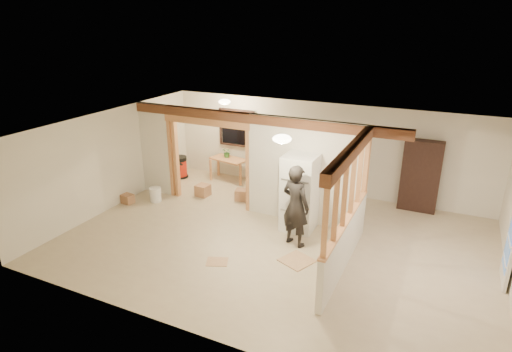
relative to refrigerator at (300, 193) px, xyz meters
The scene contains 28 objects.
floor 1.21m from the refrigerator, 107.46° to the right, with size 9.00×6.50×0.01m, color #C3B191.
ceiling 1.81m from the refrigerator, 107.46° to the right, with size 9.00×6.50×0.01m, color white.
wall_back 2.50m from the refrigerator, 95.72° to the left, with size 9.00×0.01×2.50m, color silver.
wall_front 4.06m from the refrigerator, 93.50° to the right, with size 9.00×0.01×2.50m, color silver.
wall_left 4.83m from the refrigerator, behind, with size 0.01×6.50×2.50m, color silver.
partition_left_stub 4.33m from the refrigerator, behind, with size 0.90×0.12×2.50m, color silver.
partition_center 0.55m from the refrigerator, 96.46° to the left, with size 2.80×0.12×2.50m, color silver.
doorway_frame 2.69m from the refrigerator, behind, with size 2.46×0.14×2.20m, color tan.
header_beam_back 1.99m from the refrigerator, 161.60° to the left, with size 7.00×0.18×0.22m, color brown.
header_beam_right 2.34m from the refrigerator, 41.22° to the right, with size 0.18×3.30×0.22m, color brown.
pony_wall 1.84m from the refrigerator, 41.22° to the right, with size 0.12×3.20×1.00m, color silver.
stud_partition 1.96m from the refrigerator, 41.22° to the right, with size 0.14×3.20×1.32m, color tan.
window_back 3.77m from the refrigerator, 140.05° to the left, with size 1.12×0.10×1.10m, color black.
ceiling_dome_main 2.05m from the refrigerator, 87.64° to the right, with size 0.36×0.36×0.16m, color #FFEABF.
ceiling_dome_util 3.52m from the refrigerator, 151.13° to the left, with size 0.32×0.32×0.14m, color #FFEABF.
hanging_bulb 2.72m from the refrigerator, 160.07° to the left, with size 0.07×0.07×0.07m, color #FFD88C.
refrigerator is the anchor object (origin of this frame).
woman 0.75m from the refrigerator, 76.65° to the right, with size 0.66×0.43×1.80m, color black.
work_table 3.64m from the refrigerator, 145.20° to the left, with size 1.09×0.55×0.69m, color tan.
potted_plant 3.72m from the refrigerator, 145.07° to the left, with size 0.28×0.24×0.31m, color #33712C.
shop_vac 4.77m from the refrigerator, 159.80° to the left, with size 0.51×0.51×0.67m, color #B11F0F.
bookshelf 3.26m from the refrigerator, 43.49° to the left, with size 0.91×0.30×1.83m, color black.
bucket 4.04m from the refrigerator, behind, with size 0.30×0.30×0.39m, color white.
box_util_a 2.25m from the refrigerator, 155.01° to the left, with size 0.35×0.30×0.30m, color #AD7853.
box_util_b 3.20m from the refrigerator, 166.95° to the left, with size 0.34×0.34×0.31m, color #AD7853.
box_front 4.67m from the refrigerator, behind, with size 0.30×0.24×0.24m, color #AD7853.
floor_panel_near 1.69m from the refrigerator, 71.20° to the right, with size 0.58×0.58×0.02m, color tan.
floor_panel_far 2.47m from the refrigerator, 114.92° to the right, with size 0.43×0.34×0.01m, color tan.
Camera 1 is at (3.16, -7.70, 4.62)m, focal length 30.00 mm.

